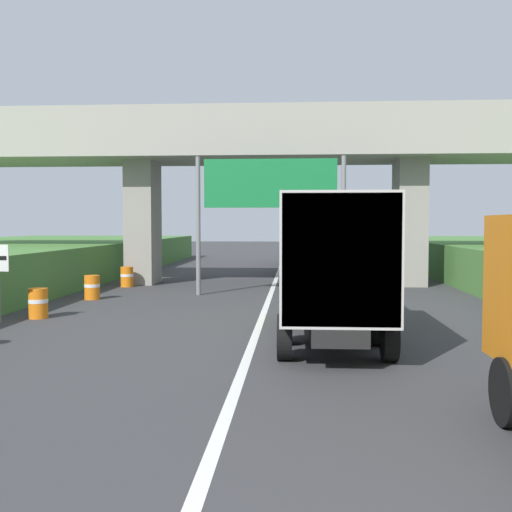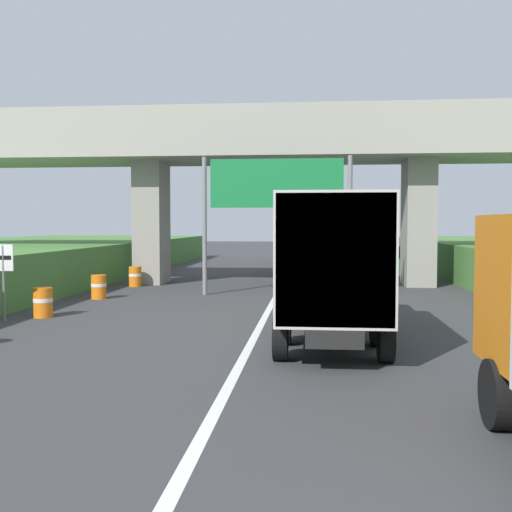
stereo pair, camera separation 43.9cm
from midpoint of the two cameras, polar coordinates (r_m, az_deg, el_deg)
name	(u,v)px [view 1 (the left image)]	position (r m, az deg, el deg)	size (l,w,h in m)	color
lane_centre_stripe	(269,299)	(23.01, 0.64, -4.03)	(0.20, 86.67, 0.01)	white
overpass_bridge	(274,155)	(28.84, 1.28, 9.37)	(40.00, 4.80, 7.96)	#9E998E
overhead_highway_sign	(270,193)	(24.11, 0.81, 5.90)	(5.88, 0.18, 5.46)	slate
truck_black	(304,237)	(43.32, 4.23, 1.81)	(2.44, 7.30, 3.44)	black
truck_silver	(306,240)	(33.63, 4.32, 1.47)	(2.44, 7.30, 3.44)	black
truck_yellow	(331,260)	(14.87, 6.13, -0.42)	(2.44, 7.30, 3.44)	black
car_green	(373,262)	(32.09, 10.46, -0.56)	(1.86, 4.10, 1.72)	#236B38
car_blue	(302,247)	(51.80, 4.02, 0.81)	(1.86, 4.10, 1.72)	#233D9E
construction_barrel_3	(38,303)	(19.55, -20.17, -4.11)	(0.57, 0.57, 0.90)	orange
construction_barrel_4	(92,287)	(23.79, -15.49, -2.80)	(0.57, 0.57, 0.90)	orange
construction_barrel_5	(127,277)	(28.16, -12.33, -1.88)	(0.57, 0.57, 0.90)	orange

